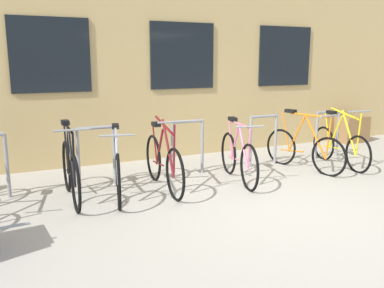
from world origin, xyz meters
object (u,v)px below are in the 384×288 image
bicycle_silver (117,168)px  planter_box (352,129)px  bicycle_pink (238,157)px  bicycle_orange (304,148)px  bicycle_yellow (340,145)px  bicycle_black (71,171)px  bicycle_maroon (163,162)px

bicycle_silver → planter_box: 6.18m
bicycle_silver → bicycle_pink: 1.91m
bicycle_silver → bicycle_orange: size_ratio=1.07×
bicycle_orange → bicycle_yellow: bearing=-3.7°
bicycle_silver → bicycle_black: bicycle_black is taller
bicycle_maroon → bicycle_orange: bicycle_maroon is taller
bicycle_maroon → bicycle_yellow: bicycle_maroon is taller
bicycle_maroon → bicycle_pink: size_ratio=1.08×
bicycle_orange → bicycle_black: bearing=178.9°
bicycle_orange → bicycle_black: 3.93m
bicycle_silver → planter_box: size_ratio=2.51×
bicycle_orange → planter_box: size_ratio=2.35×
bicycle_orange → planter_box: 3.07m
bicycle_orange → planter_box: bicycle_orange is taller
bicycle_maroon → bicycle_yellow: bearing=-1.0°
bicycle_yellow → bicycle_orange: 0.79m
bicycle_pink → planter_box: (4.08, 1.61, -0.08)m
bicycle_silver → bicycle_pink: bicycle_pink is taller
bicycle_orange → planter_box: (2.68, 1.50, -0.08)m
bicycle_black → bicycle_maroon: bearing=-2.8°
bicycle_silver → bicycle_black: 0.63m
bicycle_yellow → bicycle_maroon: bearing=179.0°
bicycle_silver → planter_box: bearing=14.2°
bicycle_maroon → planter_box: (5.29, 1.49, -0.10)m
planter_box → bicycle_maroon: bearing=-164.3°
bicycle_yellow → bicycle_pink: bearing=-178.4°
bicycle_yellow → bicycle_orange: size_ratio=1.00×
bicycle_maroon → bicycle_orange: bearing=-0.2°
bicycle_orange → bicycle_black: (-3.93, 0.07, 0.03)m
bicycle_yellow → bicycle_black: size_ratio=0.96×
bicycle_maroon → bicycle_black: size_ratio=1.05×
bicycle_maroon → bicycle_orange: (2.61, -0.01, -0.02)m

